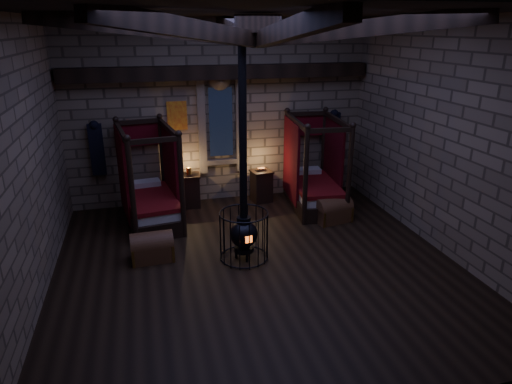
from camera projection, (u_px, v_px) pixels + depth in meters
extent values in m
cube|color=black|center=(258.00, 265.00, 8.14)|extent=(7.00, 7.00, 0.01)
cube|color=#847054|center=(220.00, 113.00, 10.61)|extent=(7.00, 0.02, 4.20)
cube|color=#847054|center=(352.00, 245.00, 4.23)|extent=(7.00, 0.02, 4.20)
cube|color=#847054|center=(24.00, 166.00, 6.61)|extent=(0.02, 7.00, 4.20)
cube|color=#847054|center=(445.00, 139.00, 8.23)|extent=(0.02, 7.00, 4.20)
cube|color=black|center=(258.00, 12.00, 6.70)|extent=(7.00, 7.00, 0.01)
cube|color=black|center=(221.00, 72.00, 10.12)|extent=(6.86, 0.35, 0.30)
cylinder|color=black|center=(258.00, 23.00, 6.75)|extent=(0.70, 0.70, 0.25)
cube|color=black|center=(221.00, 122.00, 10.63)|extent=(0.55, 0.04, 1.60)
cube|color=maroon|center=(177.00, 116.00, 10.34)|extent=(0.45, 0.03, 0.65)
cube|color=black|center=(97.00, 150.00, 10.04)|extent=(0.30, 0.10, 1.15)
cube|color=black|center=(333.00, 136.00, 11.33)|extent=(0.30, 0.10, 1.15)
cube|color=black|center=(152.00, 215.00, 9.84)|extent=(1.28, 2.09, 0.34)
cube|color=beige|center=(151.00, 204.00, 9.75)|extent=(1.15, 1.92, 0.21)
cube|color=maroon|center=(151.00, 198.00, 9.71)|extent=(1.21, 1.97, 0.09)
cube|color=beige|center=(145.00, 184.00, 10.30)|extent=(0.70, 0.42, 0.13)
cube|color=#56070D|center=(139.00, 134.00, 10.15)|extent=(1.04, 0.19, 0.52)
cylinder|color=black|center=(132.00, 194.00, 8.55)|extent=(0.10, 0.10, 2.08)
cylinder|color=black|center=(121.00, 167.00, 10.20)|extent=(0.10, 0.10, 2.08)
cylinder|color=black|center=(182.00, 188.00, 8.89)|extent=(0.10, 0.10, 2.08)
cylinder|color=black|center=(163.00, 163.00, 10.53)|extent=(0.10, 0.10, 2.08)
cube|color=#56070D|center=(123.00, 174.00, 9.60)|extent=(0.25, 1.41, 1.84)
cube|color=#56070D|center=(170.00, 168.00, 9.95)|extent=(0.25, 1.41, 1.84)
cube|color=black|center=(314.00, 200.00, 10.70)|extent=(1.21, 2.06, 0.34)
cube|color=beige|center=(314.00, 189.00, 10.61)|extent=(1.08, 1.90, 0.21)
cube|color=maroon|center=(314.00, 184.00, 10.57)|extent=(1.14, 1.94, 0.09)
cube|color=beige|center=(307.00, 171.00, 11.21)|extent=(0.69, 0.39, 0.13)
cube|color=#56070D|center=(306.00, 125.00, 11.07)|extent=(1.04, 0.15, 0.52)
cylinder|color=black|center=(306.00, 178.00, 9.46)|extent=(0.10, 0.10, 2.08)
cylinder|color=black|center=(286.00, 154.00, 11.22)|extent=(0.10, 0.10, 2.08)
cylinder|color=black|center=(349.00, 176.00, 9.59)|extent=(0.10, 0.10, 2.08)
cylinder|color=black|center=(323.00, 153.00, 11.35)|extent=(0.10, 0.10, 2.08)
cube|color=#56070D|center=(291.00, 160.00, 10.58)|extent=(0.20, 1.42, 1.85)
cube|color=#56070D|center=(333.00, 158.00, 10.73)|extent=(0.20, 1.42, 1.85)
cube|color=brown|center=(153.00, 252.00, 8.28)|extent=(0.77, 0.49, 0.31)
cylinder|color=brown|center=(152.00, 244.00, 8.22)|extent=(0.77, 0.49, 0.46)
cube|color=#AC8635|center=(133.00, 254.00, 8.18)|extent=(0.07, 0.48, 0.33)
cube|color=#AC8635|center=(172.00, 249.00, 8.37)|extent=(0.07, 0.48, 0.33)
cube|color=brown|center=(333.00, 214.00, 9.92)|extent=(0.83, 0.59, 0.32)
cylinder|color=brown|center=(333.00, 208.00, 9.86)|extent=(0.83, 0.59, 0.47)
cube|color=#AC8635|center=(319.00, 217.00, 9.78)|extent=(0.13, 0.49, 0.34)
cube|color=#AC8635|center=(346.00, 212.00, 10.05)|extent=(0.13, 0.49, 0.34)
cube|color=black|center=(190.00, 191.00, 10.68)|extent=(0.46, 0.44, 0.74)
cube|color=black|center=(189.00, 175.00, 10.54)|extent=(0.51, 0.49, 0.04)
cylinder|color=#AC8635|center=(189.00, 171.00, 10.51)|extent=(0.11, 0.11, 0.17)
cube|color=black|center=(261.00, 187.00, 11.00)|extent=(0.49, 0.48, 0.73)
cube|color=black|center=(261.00, 172.00, 10.87)|extent=(0.54, 0.52, 0.04)
cube|color=brown|center=(261.00, 169.00, 10.84)|extent=(0.21, 0.16, 0.05)
cylinder|color=black|center=(244.00, 249.00, 8.30)|extent=(0.36, 0.36, 0.09)
sphere|color=black|center=(244.00, 234.00, 8.20)|extent=(0.50, 0.50, 0.50)
cylinder|color=black|center=(244.00, 220.00, 8.11)|extent=(0.25, 0.25, 0.13)
cube|color=#FF5914|center=(249.00, 239.00, 7.99)|extent=(0.13, 0.04, 0.13)
cylinder|color=black|center=(243.00, 128.00, 7.54)|extent=(0.13, 0.13, 3.24)
torus|color=black|center=(244.00, 257.00, 8.36)|extent=(0.89, 0.89, 0.03)
torus|color=black|center=(244.00, 213.00, 8.06)|extent=(0.89, 0.89, 0.03)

